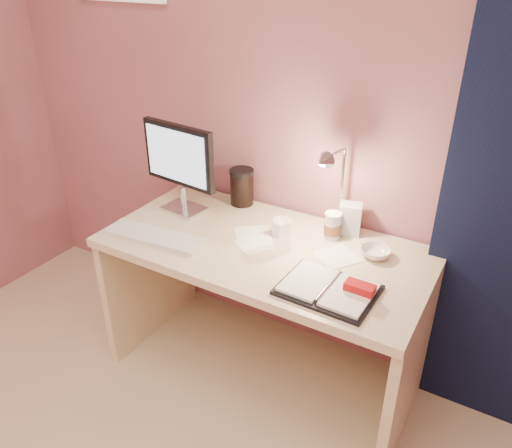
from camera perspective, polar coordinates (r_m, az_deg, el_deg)
The scene contains 14 objects.
desk at distance 2.32m, azimuth 1.84°, elevation -6.35°, with size 1.40×0.70×0.73m.
monitor at distance 2.35m, azimuth -8.62°, elevation 7.19°, with size 0.40×0.16×0.43m.
keyboard at distance 2.23m, azimuth -11.53°, elevation -1.38°, with size 0.45×0.13×0.02m, color silver.
planner at distance 1.87m, azimuth 8.52°, elevation -7.34°, with size 0.36×0.27×0.05m.
paper_a at distance 2.21m, azimuth -0.38°, elevation -1.20°, with size 0.16×0.16×0.00m, color white.
paper_b at distance 2.08m, azimuth 9.23°, elevation -3.70°, with size 0.16×0.16×0.00m, color white.
paper_c at distance 2.14m, azimuth -0.22°, elevation -2.37°, with size 0.14×0.14×0.00m, color white.
coffee_cup at distance 2.18m, azimuth 8.74°, elevation -0.29°, with size 0.08×0.08×0.12m.
clear_cup at distance 2.07m, azimuth 3.00°, elevation -1.31°, with size 0.08×0.08×0.14m, color white.
bowl at distance 2.10m, azimuth 13.50°, elevation -3.22°, with size 0.12×0.12×0.04m, color silver.
lotion_bottle at distance 2.19m, azimuth 2.62°, elevation -0.17°, with size 0.04×0.04×0.10m, color white.
dark_jar at distance 2.46m, azimuth -1.62°, elevation 4.06°, with size 0.11×0.11×0.16m, color black.
product_box at distance 2.23m, azimuth 10.69°, elevation 0.56°, with size 0.10×0.08×0.14m, color beige.
desk_lamp at distance 2.10m, azimuth 9.31°, elevation 4.41°, with size 0.12×0.25×0.40m.
Camera 1 is at (0.89, -0.23, 1.83)m, focal length 35.00 mm.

